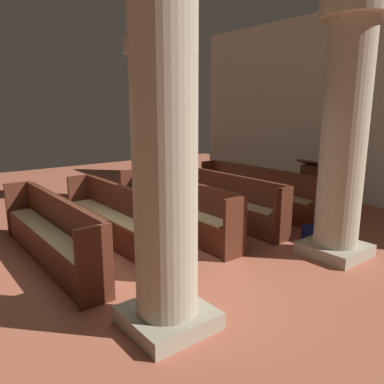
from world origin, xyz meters
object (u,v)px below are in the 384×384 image
object	(u,v)px
pew_row_4	(50,229)
pillar_far_side	(146,120)
pew_row_2	(174,205)
pew_row_3	(119,216)
hymn_book	(160,174)
lectern	(308,187)
pew_row_1	(219,197)
pillar_aisle_rear	(165,139)
pillar_aisle_side	(345,128)
pew_row_0	(257,189)
kneeler_box_navy	(316,234)

from	to	relation	value
pew_row_4	pillar_far_side	xyz separation A→B (m)	(-2.37, 3.12, 1.43)
pew_row_2	pew_row_3	bearing A→B (deg)	-90.00
hymn_book	lectern	bearing A→B (deg)	71.73
pillar_far_side	pew_row_4	bearing A→B (deg)	-52.77
pew_row_1	pillar_aisle_rear	bearing A→B (deg)	-50.46
pillar_aisle_side	pillar_aisle_rear	xyz separation A→B (m)	(-0.00, -3.14, -0.00)
pillar_aisle_rear	lectern	xyz separation A→B (m)	(-2.04, 5.35, -1.48)
lectern	pew_row_1	bearing A→B (deg)	-98.95
pew_row_3	lectern	distance (m)	4.64
pew_row_0	hymn_book	distance (m)	2.20
kneeler_box_navy	pillar_far_side	bearing A→B (deg)	-170.03
pillar_aisle_side	hymn_book	bearing A→B (deg)	-160.38
hymn_book	pillar_aisle_side	bearing A→B (deg)	19.62
pew_row_0	pillar_aisle_rear	xyz separation A→B (m)	(2.42, -4.04, 1.43)
pew_row_1	pew_row_3	world-z (taller)	same
pillar_far_side	pillar_aisle_rear	distance (m)	5.53
pew_row_4	lectern	bearing A→B (deg)	86.21
pew_row_4	hymn_book	bearing A→B (deg)	106.67
pew_row_3	pillar_far_side	xyz separation A→B (m)	(-2.37, 2.02, 1.43)
pillar_aisle_rear	pillar_far_side	bearing A→B (deg)	150.25
pew_row_1	pew_row_3	size ratio (longest dim) A/B	1.00
pillar_aisle_side	lectern	bearing A→B (deg)	132.77
hymn_book	pew_row_4	bearing A→B (deg)	-73.33
pillar_aisle_side	hymn_book	world-z (taller)	pillar_aisle_side
pew_row_0	pew_row_3	bearing A→B (deg)	-90.00
lectern	kneeler_box_navy	world-z (taller)	lectern
pillar_aisle_side	kneeler_box_navy	xyz separation A→B (m)	(-0.56, 0.35, -1.82)
pew_row_0	hymn_book	size ratio (longest dim) A/B	16.30
pew_row_0	pew_row_1	world-z (taller)	same
pew_row_3	pew_row_4	world-z (taller)	same
lectern	pillar_far_side	bearing A→B (deg)	-136.57
hymn_book	kneeler_box_navy	world-z (taller)	hymn_book
pew_row_2	kneeler_box_navy	xyz separation A→B (m)	(1.87, 1.66, -0.39)
pillar_aisle_side	kneeler_box_navy	bearing A→B (deg)	147.92
pillar_far_side	kneeler_box_navy	size ratio (longest dim) A/B	8.70
pillar_aisle_side	lectern	size ratio (longest dim) A/B	3.44
pillar_aisle_rear	hymn_book	distance (m)	3.86
pillar_aisle_side	lectern	distance (m)	3.36
pew_row_0	kneeler_box_navy	distance (m)	1.99
pillar_far_side	kneeler_box_navy	world-z (taller)	pillar_far_side
lectern	kneeler_box_navy	bearing A→B (deg)	-51.34
pew_row_2	pillar_far_side	bearing A→B (deg)	158.99
pew_row_1	pew_row_2	world-z (taller)	same
pew_row_0	pew_row_2	size ratio (longest dim) A/B	1.00
pew_row_1	pew_row_4	size ratio (longest dim) A/B	1.00
pillar_aisle_side	hymn_book	size ratio (longest dim) A/B	18.88
pillar_aisle_rear	lectern	distance (m)	5.92
pew_row_0	hymn_book	xyz separation A→B (m)	(-0.72, -2.02, 0.46)
kneeler_box_navy	pew_row_1	bearing A→B (deg)	-163.57
pew_row_3	pillar_far_side	distance (m)	3.43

